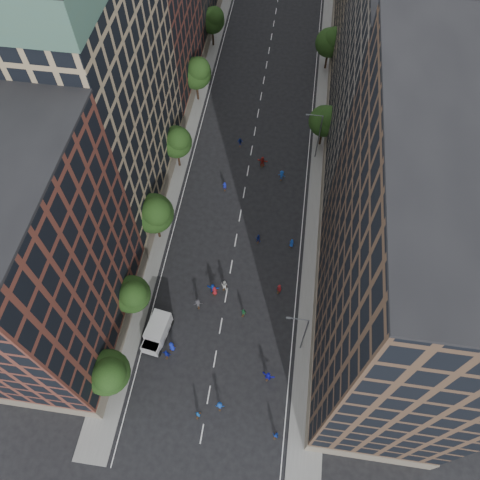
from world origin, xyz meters
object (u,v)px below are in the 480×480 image
at_px(streetlamp_near, 303,333).
at_px(skater_0, 172,346).
at_px(streetlamp_far, 318,134).
at_px(skater_2, 276,435).
at_px(skater_1, 198,414).
at_px(cargo_van, 157,332).

bearing_deg(streetlamp_near, skater_0, -171.20).
bearing_deg(streetlamp_far, streetlamp_near, -90.00).
relative_size(streetlamp_near, skater_2, 5.99).
relative_size(skater_0, skater_1, 1.20).
distance_m(skater_1, skater_2, 9.31).
bearing_deg(cargo_van, skater_0, -23.96).
xyz_separation_m(streetlamp_near, skater_2, (-1.87, -11.00, -4.41)).
relative_size(skater_0, skater_2, 1.27).
bearing_deg(cargo_van, streetlamp_far, 70.69).
height_order(cargo_van, skater_0, cargo_van).
bearing_deg(streetlamp_near, skater_1, -137.84).
bearing_deg(streetlamp_near, cargo_van, -176.61).
xyz_separation_m(streetlamp_near, cargo_van, (-18.15, -1.08, -3.70)).
height_order(cargo_van, skater_1, cargo_van).
distance_m(streetlamp_far, skater_2, 44.26).
bearing_deg(skater_0, streetlamp_near, -147.34).
height_order(skater_1, skater_2, skater_1).
height_order(streetlamp_far, skater_0, streetlamp_far).
bearing_deg(cargo_van, streetlamp_near, 12.13).
relative_size(cargo_van, skater_2, 3.66).
relative_size(streetlamp_far, skater_1, 5.67).
distance_m(streetlamp_far, cargo_van, 38.79).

